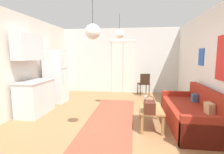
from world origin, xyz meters
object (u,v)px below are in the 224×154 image
(bamboo_vase, at_px, (146,100))
(refrigerator, at_px, (56,76))
(coffee_table, at_px, (151,110))
(pendant_lamp_near, at_px, (93,32))
(handbag, at_px, (149,107))
(couch, at_px, (193,114))
(accent_chair, at_px, (144,83))
(pendant_lamp_far, at_px, (119,34))

(bamboo_vase, bearing_deg, refrigerator, 154.10)
(coffee_table, height_order, refrigerator, refrigerator)
(coffee_table, bearing_deg, pendant_lamp_near, -145.39)
(refrigerator, bearing_deg, coffee_table, -28.97)
(refrigerator, relative_size, pendant_lamp_near, 2.14)
(coffee_table, xyz_separation_m, handbag, (-0.06, -0.33, 0.18))
(couch, height_order, pendant_lamp_near, pendant_lamp_near)
(bamboo_vase, relative_size, refrigerator, 0.24)
(accent_chair, distance_m, pendant_lamp_far, 2.70)
(couch, distance_m, refrigerator, 4.27)
(coffee_table, xyz_separation_m, refrigerator, (-3.00, 1.66, 0.52))
(handbag, distance_m, pendant_lamp_near, 1.85)
(accent_chair, height_order, pendant_lamp_far, pendant_lamp_far)
(handbag, relative_size, pendant_lamp_far, 0.53)
(refrigerator, bearing_deg, couch, -21.10)
(pendant_lamp_near, bearing_deg, bamboo_vase, 45.34)
(refrigerator, xyz_separation_m, pendant_lamp_far, (2.19, -0.64, 1.28))
(bamboo_vase, height_order, pendant_lamp_near, pendant_lamp_near)
(handbag, bearing_deg, pendant_lamp_near, -157.64)
(accent_chair, bearing_deg, handbag, 72.99)
(handbag, distance_m, refrigerator, 3.57)
(refrigerator, distance_m, pendant_lamp_near, 3.27)
(bamboo_vase, relative_size, pendant_lamp_near, 0.51)
(refrigerator, bearing_deg, handbag, -34.16)
(couch, relative_size, pendant_lamp_far, 3.21)
(handbag, xyz_separation_m, accent_chair, (0.06, 3.32, -0.05))
(coffee_table, xyz_separation_m, accent_chair, (-0.00, 2.99, 0.13))
(pendant_lamp_near, bearing_deg, accent_chair, 73.53)
(bamboo_vase, distance_m, pendant_lamp_near, 2.05)
(bamboo_vase, xyz_separation_m, pendant_lamp_far, (-0.70, 0.77, 1.63))
(coffee_table, distance_m, handbag, 0.38)
(handbag, bearing_deg, accent_chair, 89.02)
(bamboo_vase, distance_m, pendant_lamp_far, 1.93)
(handbag, bearing_deg, couch, 25.06)
(handbag, xyz_separation_m, refrigerator, (-2.94, 1.99, 0.34))
(handbag, relative_size, pendant_lamp_near, 0.41)
(couch, bearing_deg, pendant_lamp_far, 153.23)
(bamboo_vase, distance_m, handbag, 0.59)
(handbag, height_order, pendant_lamp_far, pendant_lamp_far)
(refrigerator, bearing_deg, bamboo_vase, -25.90)
(couch, relative_size, handbag, 6.11)
(couch, distance_m, pendant_lamp_near, 2.84)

